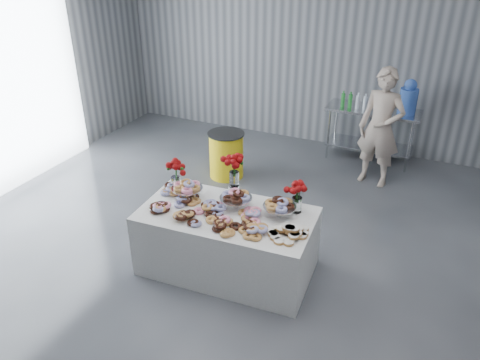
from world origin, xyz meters
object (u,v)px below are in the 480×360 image
at_px(trash_barrel, 226,155).
at_px(person, 381,128).
at_px(water_jug, 408,98).
at_px(display_table, 227,241).
at_px(prep_table, 372,125).

bearing_deg(trash_barrel, person, 19.23).
bearing_deg(person, water_jug, 82.88).
distance_m(display_table, prep_table, 3.78).
relative_size(prep_table, trash_barrel, 2.05).
bearing_deg(display_table, trash_barrel, 116.12).
height_order(person, trash_barrel, person).
bearing_deg(prep_table, person, -73.32).
bearing_deg(display_table, person, 68.16).
bearing_deg(display_table, prep_table, 76.17).
xyz_separation_m(person, trash_barrel, (-2.17, -0.76, -0.53)).
distance_m(prep_table, trash_barrel, 2.50).
height_order(display_table, water_jug, water_jug).
relative_size(water_jug, trash_barrel, 0.76).
xyz_separation_m(display_table, person, (1.14, 2.85, 0.52)).
height_order(prep_table, water_jug, water_jug).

